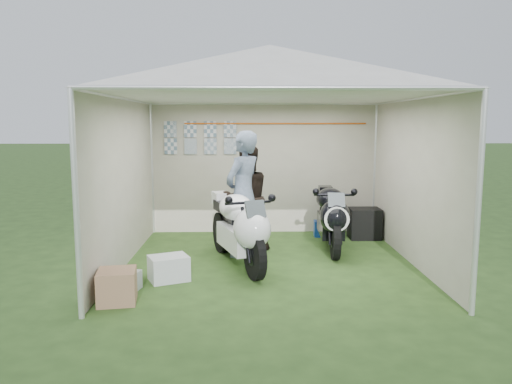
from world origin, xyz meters
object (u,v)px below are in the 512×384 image
at_px(crate_1, 117,286).
at_px(person_dark_jacket, 246,198).
at_px(person_blue_jacket, 243,194).
at_px(equipment_box, 364,223).
at_px(canopy_tent, 270,77).
at_px(crate_0, 169,268).
at_px(motorcycle_white, 240,226).
at_px(motorcycle_black, 331,215).
at_px(paddock_stand, 324,229).
at_px(crate_2, 126,281).

bearing_deg(crate_1, person_dark_jacket, 57.72).
xyz_separation_m(person_dark_jacket, person_blue_jacket, (-0.04, -0.33, 0.11)).
distance_m(person_blue_jacket, equipment_box, 2.42).
height_order(canopy_tent, equipment_box, canopy_tent).
height_order(crate_0, crate_1, crate_1).
relative_size(motorcycle_white, motorcycle_black, 1.00).
height_order(paddock_stand, person_blue_jacket, person_blue_jacket).
xyz_separation_m(canopy_tent, equipment_box, (1.70, 1.40, -2.32)).
height_order(canopy_tent, person_dark_jacket, canopy_tent).
bearing_deg(person_blue_jacket, canopy_tent, 84.03).
xyz_separation_m(canopy_tent, person_dark_jacket, (-0.32, 0.67, -1.76)).
relative_size(canopy_tent, crate_1, 13.87).
relative_size(paddock_stand, crate_0, 0.78).
bearing_deg(equipment_box, crate_2, -143.20).
xyz_separation_m(paddock_stand, crate_1, (-2.79, -3.16, 0.05)).
height_order(motorcycle_black, equipment_box, motorcycle_black).
relative_size(equipment_box, crate_1, 1.27).
height_order(paddock_stand, person_dark_jacket, person_dark_jacket).
relative_size(canopy_tent, person_blue_jacket, 3.05).
distance_m(paddock_stand, crate_2, 3.92).
distance_m(paddock_stand, person_blue_jacket, 2.03).
relative_size(canopy_tent, motorcycle_white, 2.84).
bearing_deg(person_blue_jacket, crate_1, 1.24).
bearing_deg(person_blue_jacket, paddock_stand, 168.13).
height_order(person_blue_jacket, crate_2, person_blue_jacket).
distance_m(paddock_stand, person_dark_jacket, 1.77).
bearing_deg(equipment_box, canopy_tent, -140.45).
bearing_deg(motorcycle_white, paddock_stand, 32.71).
height_order(motorcycle_white, paddock_stand, motorcycle_white).
height_order(canopy_tent, crate_1, canopy_tent).
distance_m(paddock_stand, crate_1, 4.22).
relative_size(canopy_tent, equipment_box, 10.89).
xyz_separation_m(motorcycle_black, person_blue_jacket, (-1.36, -0.33, 0.38)).
bearing_deg(crate_1, crate_2, 90.00).
bearing_deg(motorcycle_white, motorcycle_black, 14.50).
height_order(person_blue_jacket, crate_1, person_blue_jacket).
relative_size(paddock_stand, equipment_box, 0.70).
xyz_separation_m(person_blue_jacket, crate_2, (-1.38, -1.52, -0.82)).
distance_m(motorcycle_white, motorcycle_black, 1.68).
bearing_deg(person_dark_jacket, motorcycle_black, 155.88).
height_order(paddock_stand, crate_0, crate_0).
xyz_separation_m(motorcycle_black, crate_1, (-2.74, -2.26, -0.36)).
bearing_deg(motorcycle_black, crate_2, -142.89).
height_order(motorcycle_white, equipment_box, motorcycle_white).
relative_size(motorcycle_white, equipment_box, 3.84).
relative_size(person_dark_jacket, crate_1, 3.98).
bearing_deg(crate_2, motorcycle_white, 34.84).
bearing_deg(motorcycle_white, person_dark_jacket, 65.78).
relative_size(canopy_tent, paddock_stand, 15.60).
bearing_deg(canopy_tent, crate_2, -146.07).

